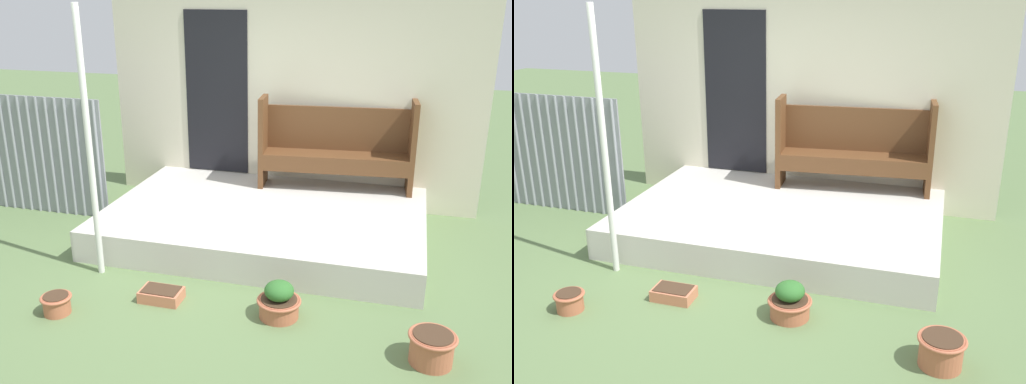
# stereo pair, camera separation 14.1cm
# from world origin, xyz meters

# --- Properties ---
(ground_plane) EXTENTS (24.00, 24.00, 0.00)m
(ground_plane) POSITION_xyz_m (0.00, 0.00, 0.00)
(ground_plane) COLOR #5B7547
(porch_slab) EXTENTS (3.37, 2.27, 0.32)m
(porch_slab) POSITION_xyz_m (0.19, 1.14, 0.16)
(porch_slab) COLOR beige
(porch_slab) RESTS_ON ground_plane
(house_wall) EXTENTS (4.57, 0.08, 2.60)m
(house_wall) POSITION_xyz_m (0.15, 2.30, 1.30)
(house_wall) COLOR beige
(house_wall) RESTS_ON ground_plane
(fence_corrugated) EXTENTS (2.46, 0.05, 1.41)m
(fence_corrugated) POSITION_xyz_m (-2.96, 1.14, 0.70)
(fence_corrugated) COLOR gray
(fence_corrugated) RESTS_ON ground_plane
(support_post) EXTENTS (0.06, 0.06, 2.46)m
(support_post) POSITION_xyz_m (-1.11, -0.12, 1.23)
(support_post) COLOR silver
(support_post) RESTS_ON ground_plane
(bench) EXTENTS (1.81, 0.57, 1.07)m
(bench) POSITION_xyz_m (0.81, 2.04, 0.85)
(bench) COLOR brown
(bench) RESTS_ON porch_slab
(flower_pot_left) EXTENTS (0.26, 0.26, 0.17)m
(flower_pot_left) POSITION_xyz_m (-1.09, -0.87, 0.09)
(flower_pot_left) COLOR #B26042
(flower_pot_left) RESTS_ON ground_plane
(flower_pot_middle) EXTENTS (0.37, 0.37, 0.32)m
(flower_pot_middle) POSITION_xyz_m (0.72, -0.43, 0.14)
(flower_pot_middle) COLOR #B26042
(flower_pot_middle) RESTS_ON ground_plane
(flower_pot_right) EXTENTS (0.35, 0.35, 0.24)m
(flower_pot_right) POSITION_xyz_m (1.92, -0.74, 0.13)
(flower_pot_right) COLOR #B26042
(flower_pot_right) RESTS_ON ground_plane
(planter_box_rect) EXTENTS (0.36, 0.23, 0.11)m
(planter_box_rect) POSITION_xyz_m (-0.33, -0.45, 0.05)
(planter_box_rect) COLOR #C67251
(planter_box_rect) RESTS_ON ground_plane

